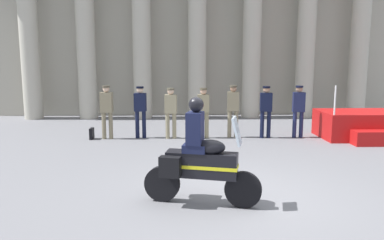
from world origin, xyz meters
name	(u,v)px	position (x,y,z in m)	size (l,w,h in m)	color
ground_plane	(236,195)	(0.00, 0.00, 0.00)	(28.00, 28.00, 0.00)	slate
colonnade_backdrop	(197,25)	(-0.24, 10.37, 4.10)	(18.61, 1.64, 7.72)	#A49F91
reviewing_stand	(360,125)	(4.85, 5.15, 0.42)	(2.50, 2.23, 1.77)	#B71414
officer_in_row_0	(107,108)	(-3.37, 5.33, 1.02)	(0.40, 0.26, 1.73)	#7A7056
officer_in_row_1	(140,108)	(-2.31, 5.44, 1.00)	(0.40, 0.26, 1.69)	black
officer_in_row_2	(171,109)	(-1.32, 5.32, 0.97)	(0.40, 0.26, 1.64)	gray
officer_in_row_3	(203,109)	(-0.26, 5.36, 0.97)	(0.40, 0.26, 1.64)	#847A5B
officer_in_row_4	(233,107)	(0.72, 5.42, 1.02)	(0.40, 0.26, 1.72)	#7A7056
officer_in_row_5	(266,108)	(1.77, 5.30, 1.00)	(0.40, 0.26, 1.70)	black
officer_in_row_6	(299,107)	(2.85, 5.31, 1.01)	(0.40, 0.26, 1.71)	#191E42
motorcycle_with_rider	(198,160)	(-0.74, -0.39, 0.79)	(2.05, 0.87, 1.90)	black
briefcase_on_ground	(92,134)	(-3.87, 5.31, 0.18)	(0.10, 0.32, 0.36)	black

